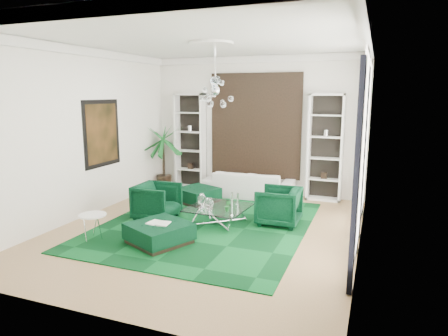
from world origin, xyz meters
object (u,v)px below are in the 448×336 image
at_px(coffee_table, 219,216).
at_px(palm, 163,149).
at_px(armchair_left, 157,202).
at_px(sofa, 249,184).
at_px(armchair_right, 279,206).
at_px(side_table, 93,227).
at_px(ottoman_front, 159,234).
at_px(ottoman_side, 198,196).

bearing_deg(coffee_table, palm, 137.13).
bearing_deg(coffee_table, armchair_left, -176.70).
height_order(sofa, palm, palm).
distance_m(armchair_left, palm, 3.07).
xyz_separation_m(armchair_right, side_table, (-3.12, -2.20, -0.16)).
relative_size(armchair_left, coffee_table, 0.75).
height_order(sofa, coffee_table, sofa).
bearing_deg(palm, ottoman_front, -61.82).
relative_size(sofa, armchair_left, 2.68).
height_order(ottoman_side, palm, palm).
bearing_deg(armchair_right, palm, -117.44).
bearing_deg(ottoman_front, ottoman_side, 100.22).
bearing_deg(armchair_left, palm, 25.64).
bearing_deg(side_table, ottoman_front, 11.92).
bearing_deg(sofa, ottoman_side, 44.15).
relative_size(armchair_right, palm, 0.37).
relative_size(sofa, coffee_table, 2.00).
bearing_deg(sofa, coffee_table, 90.34).
bearing_deg(ottoman_side, armchair_right, -21.22).
relative_size(armchair_left, armchair_right, 1.00).
height_order(coffee_table, ottoman_side, coffee_table).
bearing_deg(side_table, palm, 101.12).
relative_size(coffee_table, palm, 0.50).
bearing_deg(palm, armchair_left, -63.62).
bearing_deg(ottoman_side, ottoman_front, -79.78).
distance_m(armchair_left, ottoman_side, 1.57).
height_order(armchair_right, ottoman_front, armchair_right).
distance_m(armchair_right, ottoman_side, 2.52).
xyz_separation_m(coffee_table, palm, (-2.77, 2.57, 0.99)).
distance_m(sofa, armchair_left, 2.95).
distance_m(armchair_left, coffee_table, 1.47).
xyz_separation_m(armchair_left, palm, (-1.32, 2.66, 0.79)).
xyz_separation_m(ottoman_side, side_table, (-0.78, -3.11, 0.05)).
bearing_deg(coffee_table, sofa, 92.58).
xyz_separation_m(sofa, armchair_right, (1.30, -2.00, 0.06)).
relative_size(coffee_table, side_table, 2.31).
bearing_deg(palm, side_table, -78.88).
height_order(sofa, armchair_right, armchair_right).
xyz_separation_m(ottoman_front, palm, (-2.13, 3.97, 1.00)).
xyz_separation_m(armchair_right, ottoman_front, (-1.83, -1.93, -0.21)).
relative_size(ottoman_side, side_table, 1.73).
xyz_separation_m(armchair_left, side_table, (-0.48, -1.59, -0.16)).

